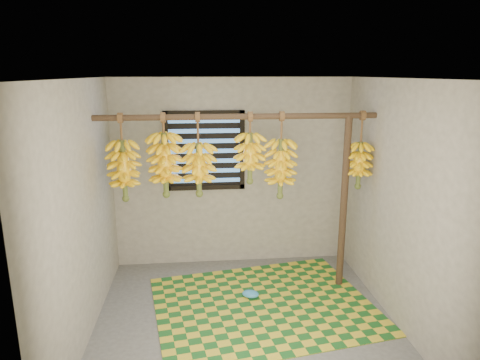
{
  "coord_description": "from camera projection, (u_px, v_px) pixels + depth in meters",
  "views": [
    {
      "loc": [
        -0.44,
        -3.8,
        2.45
      ],
      "look_at": [
        0.0,
        0.55,
        1.35
      ],
      "focal_mm": 32.0,
      "sensor_mm": 36.0,
      "label": 1
    }
  ],
  "objects": [
    {
      "name": "banana_bunch_d",
      "position": [
        250.0,
        158.0,
        4.61
      ],
      "size": [
        0.33,
        0.33,
        0.77
      ],
      "color": "brown",
      "rests_on": "hanging_pole"
    },
    {
      "name": "banana_bunch_a",
      "position": [
        124.0,
        171.0,
        4.51
      ],
      "size": [
        0.33,
        0.33,
        0.93
      ],
      "color": "brown",
      "rests_on": "hanging_pole"
    },
    {
      "name": "window",
      "position": [
        205.0,
        151.0,
        5.33
      ],
      "size": [
        1.0,
        0.04,
        1.0
      ],
      "color": "black",
      "rests_on": "wall_back"
    },
    {
      "name": "wall_right",
      "position": [
        399.0,
        205.0,
        4.16
      ],
      "size": [
        0.01,
        3.0,
        2.4
      ],
      "primitive_type": "cube",
      "color": "slate",
      "rests_on": "floor"
    },
    {
      "name": "wall_left",
      "position": [
        81.0,
        215.0,
        3.86
      ],
      "size": [
        0.01,
        3.0,
        2.4
      ],
      "primitive_type": "cube",
      "color": "slate",
      "rests_on": "floor"
    },
    {
      "name": "hanging_pole",
      "position": [
        239.0,
        117.0,
        4.49
      ],
      "size": [
        3.0,
        0.06,
        0.06
      ],
      "primitive_type": "cylinder",
      "rotation": [
        0.0,
        1.57,
        0.0
      ],
      "color": "#483522",
      "rests_on": "wall_left"
    },
    {
      "name": "banana_bunch_f",
      "position": [
        359.0,
        165.0,
        4.76
      ],
      "size": [
        0.27,
        0.27,
        0.87
      ],
      "color": "brown",
      "rests_on": "hanging_pole"
    },
    {
      "name": "banana_bunch_b",
      "position": [
        165.0,
        165.0,
        4.54
      ],
      "size": [
        0.34,
        0.34,
        0.9
      ],
      "color": "brown",
      "rests_on": "hanging_pole"
    },
    {
      "name": "wall_back",
      "position": [
        233.0,
        173.0,
        5.46
      ],
      "size": [
        3.0,
        0.01,
        2.4
      ],
      "primitive_type": "cube",
      "color": "slate",
      "rests_on": "floor"
    },
    {
      "name": "plastic_bag",
      "position": [
        251.0,
        294.0,
        4.77
      ],
      "size": [
        0.23,
        0.2,
        0.08
      ],
      "primitive_type": "ellipsoid",
      "rotation": [
        0.0,
        0.0,
        -0.36
      ],
      "color": "#368CC9",
      "rests_on": "woven_mat"
    },
    {
      "name": "floor",
      "position": [
        245.0,
        323.0,
        4.31
      ],
      "size": [
        3.0,
        3.0,
        0.01
      ],
      "primitive_type": "cube",
      "color": "#505050",
      "rests_on": "ground"
    },
    {
      "name": "banana_bunch_e",
      "position": [
        281.0,
        169.0,
        4.68
      ],
      "size": [
        0.34,
        0.34,
        0.95
      ],
      "color": "brown",
      "rests_on": "hanging_pole"
    },
    {
      "name": "woven_mat",
      "position": [
        263.0,
        305.0,
        4.63
      ],
      "size": [
        2.56,
        2.19,
        0.01
      ],
      "primitive_type": "cube",
      "rotation": [
        0.0,
        0.0,
        0.17
      ],
      "color": "#19561F",
      "rests_on": "floor"
    },
    {
      "name": "banana_bunch_c",
      "position": [
        199.0,
        169.0,
        4.59
      ],
      "size": [
        0.36,
        0.36,
        0.9
      ],
      "color": "brown",
      "rests_on": "hanging_pole"
    },
    {
      "name": "support_post",
      "position": [
        344.0,
        204.0,
        4.85
      ],
      "size": [
        0.08,
        0.08,
        2.0
      ],
      "primitive_type": "cylinder",
      "color": "#483522",
      "rests_on": "floor"
    },
    {
      "name": "ceiling",
      "position": [
        246.0,
        78.0,
        3.72
      ],
      "size": [
        3.0,
        3.0,
        0.01
      ],
      "primitive_type": "cube",
      "color": "silver",
      "rests_on": "wall_back"
    }
  ]
}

